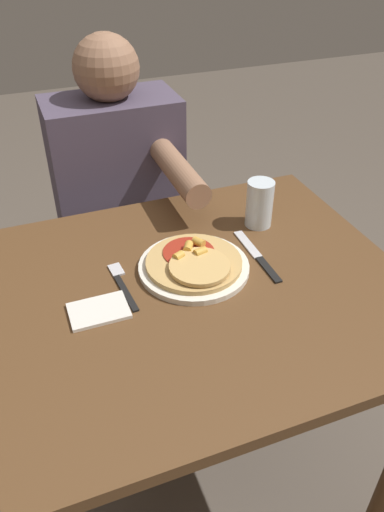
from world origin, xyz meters
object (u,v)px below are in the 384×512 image
at_px(fork, 122,283).
at_px(drinking_glass, 259,204).
at_px(knife, 258,256).
at_px(plate, 192,267).
at_px(dining_table, 202,329).
at_px(pizza, 193,263).
at_px(person_diner, 120,193).

distance_m(fork, drinking_glass, 0.42).
relative_size(fork, knife, 0.80).
bearing_deg(plate, dining_table, -85.25).
bearing_deg(fork, knife, -3.04).
bearing_deg(pizza, drinking_glass, 28.74).
bearing_deg(dining_table, pizza, 94.50).
relative_size(fork, drinking_glass, 1.42).
xyz_separation_m(dining_table, pizza, (-0.00, 0.05, 0.17)).
distance_m(dining_table, pizza, 0.17).
relative_size(fork, person_diner, 0.15).
distance_m(dining_table, drinking_glass, 0.35).
xyz_separation_m(dining_table, knife, (0.16, 0.05, 0.14)).
relative_size(plate, pizza, 1.15).
height_order(fork, knife, same).
xyz_separation_m(pizza, drinking_glass, (0.23, 0.13, 0.04)).
height_order(fork, drinking_glass, drinking_glass).
xyz_separation_m(pizza, person_diner, (-0.04, 0.56, -0.10)).
height_order(pizza, knife, pizza).
bearing_deg(fork, drinking_glass, 16.07).
relative_size(drinking_glass, person_diner, 0.11).
bearing_deg(dining_table, person_diner, 94.00).
bearing_deg(pizza, plate, 97.49).
distance_m(pizza, person_diner, 0.57).
xyz_separation_m(dining_table, plate, (-0.00, 0.06, 0.15)).
distance_m(dining_table, plate, 0.16).
xyz_separation_m(dining_table, fork, (-0.17, 0.06, 0.14)).
bearing_deg(knife, pizza, 178.26).
bearing_deg(plate, knife, -3.35).
bearing_deg(knife, drinking_glass, 63.00).
relative_size(dining_table, plate, 3.57).
xyz_separation_m(plate, pizza, (0.00, -0.00, 0.02)).
height_order(pizza, drinking_glass, drinking_glass).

